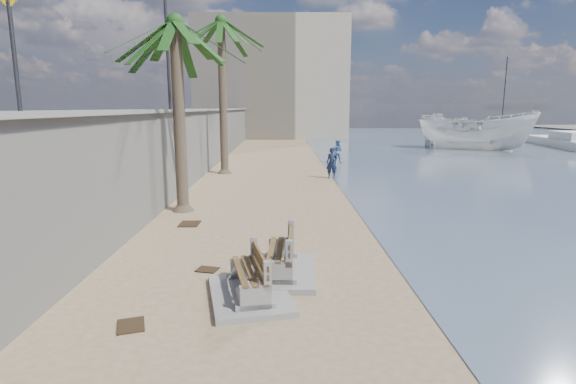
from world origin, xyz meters
name	(u,v)px	position (x,y,z in m)	size (l,w,h in m)	color
ground_plane	(327,358)	(0.00, 0.00, 0.00)	(140.00, 140.00, 0.00)	tan
seawall	(204,141)	(-5.20, 20.00, 1.75)	(0.45, 70.00, 3.50)	gray
wall_cap	(203,110)	(-5.20, 20.00, 3.55)	(0.80, 70.00, 0.12)	gray
end_building	(272,81)	(-2.00, 52.00, 7.00)	(18.00, 12.00, 14.00)	#B7AA93
bench_near	(280,257)	(-0.72, 3.41, 0.42)	(1.63, 2.33, 0.95)	gray
bench_far	(249,278)	(-1.31, 2.18, 0.39)	(1.90, 2.42, 0.90)	gray
palm_mid	(175,25)	(-4.25, 9.74, 6.40)	(5.00, 5.00, 7.38)	brown
palm_back	(221,23)	(-3.94, 19.13, 8.09)	(5.00, 5.00, 9.13)	brown
pedestrian_sign	(10,13)	(-5.00, 1.50, 5.15)	(0.78, 0.07, 2.40)	#2D2D33
streetlight	(166,29)	(-5.10, 12.00, 6.64)	(0.28, 0.28, 5.12)	#2D2D33
person_a	(332,161)	(1.93, 17.25, 0.93)	(0.67, 0.46, 1.86)	#16213D
person_b	(337,150)	(3.00, 23.89, 0.86)	(0.83, 0.64, 1.72)	#5373AB
boat_cruiser	(475,129)	(16.39, 33.65, 1.79)	(3.73, 3.84, 4.39)	silver
yacht_near	(566,143)	(26.31, 36.32, 0.35)	(11.79, 3.30, 1.50)	silver
yacht_far	(470,142)	(17.64, 37.55, 0.35)	(8.56, 2.40, 1.50)	silver
sailboat_west	(501,136)	(25.98, 48.66, 0.32)	(7.13, 4.55, 9.68)	silver
debris_b	(131,325)	(-3.25, 1.02, 0.01)	(0.55, 0.44, 0.03)	#382616
debris_c	(190,224)	(-3.64, 7.83, 0.01)	(0.77, 0.61, 0.03)	#382616
debris_d	(207,270)	(-2.39, 3.70, 0.01)	(0.47, 0.38, 0.03)	#382616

